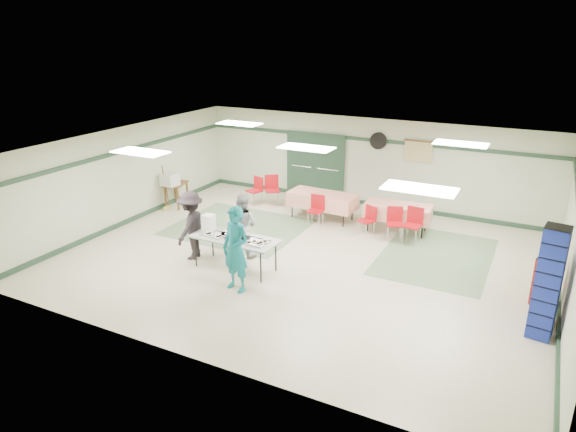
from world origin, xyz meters
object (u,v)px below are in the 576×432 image
at_px(crate_stack_blue_b, 548,284).
at_px(office_printer, 170,179).
at_px(chair_d, 317,207).
at_px(crate_stack_red, 545,282).
at_px(serving_table, 235,239).
at_px(volunteer_teal, 236,249).
at_px(crate_stack_blue_a, 546,287).
at_px(chair_b, 368,217).
at_px(chair_c, 413,221).
at_px(chair_a, 395,220).
at_px(printer_table, 176,187).
at_px(volunteer_grey, 243,225).
at_px(chair_loose_a, 272,187).
at_px(dining_table_a, 398,211).
at_px(broom, 166,187).
at_px(volunteer_dark, 191,225).
at_px(chair_loose_b, 256,188).
at_px(dining_table_b, 322,200).

relative_size(crate_stack_blue_b, office_printer, 4.48).
bearing_deg(chair_d, crate_stack_red, -23.60).
distance_m(serving_table, crate_stack_blue_b, 6.32).
height_order(volunteer_teal, crate_stack_blue_a, volunteer_teal).
relative_size(chair_b, chair_c, 0.85).
xyz_separation_m(volunteer_teal, chair_a, (2.16, 4.22, -0.39)).
xyz_separation_m(printer_table, office_printer, (-0.00, -0.25, 0.30)).
bearing_deg(crate_stack_red, chair_d, 160.79).
bearing_deg(serving_table, crate_stack_blue_b, 2.14).
distance_m(chair_c, chair_d, 2.69).
xyz_separation_m(volunteer_grey, chair_c, (3.45, 2.65, -0.20)).
distance_m(serving_table, chair_loose_a, 4.66).
relative_size(dining_table_a, broom, 1.30).
xyz_separation_m(dining_table_a, chair_a, (0.09, -0.57, -0.04)).
height_order(volunteer_dark, crate_stack_blue_b, crate_stack_blue_b).
xyz_separation_m(volunteer_grey, dining_table_a, (2.88, 3.21, -0.20)).
bearing_deg(chair_loose_b, broom, -122.64).
distance_m(chair_a, chair_loose_a, 4.31).
height_order(dining_table_a, broom, broom).
distance_m(chair_loose_b, office_printer, 2.63).
distance_m(volunteer_grey, chair_loose_a, 3.88).
relative_size(volunteer_grey, crate_stack_blue_b, 0.74).
height_order(serving_table, chair_d, chair_d).
relative_size(chair_c, chair_loose_b, 1.06).
relative_size(volunteer_teal, crate_stack_blue_b, 0.87).
distance_m(crate_stack_blue_a, crate_stack_blue_b, 0.61).
bearing_deg(chair_a, broom, 167.81).
relative_size(dining_table_b, chair_a, 2.28).
distance_m(dining_table_b, chair_loose_b, 2.37).
xyz_separation_m(chair_loose_a, office_printer, (-2.53, -1.76, 0.36)).
xyz_separation_m(volunteer_dark, chair_c, (4.44, 3.35, -0.26)).
distance_m(volunteer_teal, dining_table_a, 5.23).
xyz_separation_m(volunteer_teal, crate_stack_blue_a, (5.74, 1.47, -0.18)).
xyz_separation_m(volunteer_dark, chair_b, (3.25, 3.33, -0.35)).
bearing_deg(broom, crate_stack_blue_a, -8.60).
bearing_deg(office_printer, dining_table_a, 17.01).
bearing_deg(chair_loose_a, chair_c, -48.20).
relative_size(serving_table, crate_stack_blue_b, 0.97).
distance_m(chair_loose_b, crate_stack_red, 8.71).
xyz_separation_m(chair_b, crate_stack_blue_a, (4.28, -2.74, 0.26)).
xyz_separation_m(volunteer_teal, chair_loose_b, (-2.48, 5.07, -0.38)).
bearing_deg(chair_loose_a, crate_stack_red, -57.20).
relative_size(volunteer_grey, dining_table_b, 0.78).
distance_m(printer_table, broom, 0.39).
relative_size(serving_table, office_printer, 4.35).
distance_m(serving_table, chair_a, 4.34).
distance_m(dining_table_b, chair_b, 1.69).
bearing_deg(dining_table_b, chair_loose_b, 175.30).
height_order(chair_d, crate_stack_red, crate_stack_red).
bearing_deg(chair_a, crate_stack_blue_a, -56.61).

